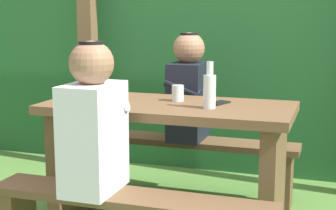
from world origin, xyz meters
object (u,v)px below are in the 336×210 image
at_px(bottle_left, 210,89).
at_px(cell_phone, 219,103).
at_px(picnic_table, 168,146).
at_px(bench_far, 195,156).
at_px(drinking_glass, 178,93).
at_px(person_white_shirt, 93,123).
at_px(person_black_coat, 188,91).

xyz_separation_m(bottle_left, cell_phone, (0.02, 0.15, -0.10)).
relative_size(picnic_table, bottle_left, 5.57).
bearing_deg(picnic_table, bench_far, 90.00).
bearing_deg(cell_phone, bench_far, 139.70).
distance_m(picnic_table, cell_phone, 0.38).
xyz_separation_m(picnic_table, cell_phone, (0.27, 0.08, 0.25)).
bearing_deg(drinking_glass, cell_phone, -3.48).
bearing_deg(bottle_left, drinking_glass, 144.02).
xyz_separation_m(drinking_glass, cell_phone, (0.25, -0.02, -0.04)).
relative_size(person_white_shirt, cell_phone, 5.14).
xyz_separation_m(person_white_shirt, person_black_coat, (0.14, 1.14, 0.00)).
distance_m(person_black_coat, cell_phone, 0.58).
distance_m(person_black_coat, drinking_glass, 0.48).
height_order(drinking_glass, bottle_left, bottle_left).
bearing_deg(drinking_glass, person_white_shirt, -107.37).
bearing_deg(drinking_glass, bench_far, 93.26).
bearing_deg(person_black_coat, drinking_glass, -81.24).
bearing_deg(picnic_table, cell_phone, 16.59).
bearing_deg(drinking_glass, picnic_table, -105.63).
height_order(person_white_shirt, drinking_glass, person_white_shirt).
bearing_deg(person_black_coat, bottle_left, -64.65).
xyz_separation_m(picnic_table, bottle_left, (0.26, -0.07, 0.35)).
bearing_deg(person_white_shirt, bottle_left, 48.69).
height_order(person_white_shirt, cell_phone, person_white_shirt).
bearing_deg(picnic_table, person_white_shirt, -107.66).
relative_size(drinking_glass, bottle_left, 0.37).
bearing_deg(person_white_shirt, cell_phone, 55.01).
bearing_deg(bench_far, drinking_glass, -86.74).
relative_size(bench_far, cell_phone, 10.00).
height_order(bench_far, drinking_glass, drinking_glass).
relative_size(bench_far, drinking_glass, 14.95).
bearing_deg(person_white_shirt, drinking_glass, 72.63).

